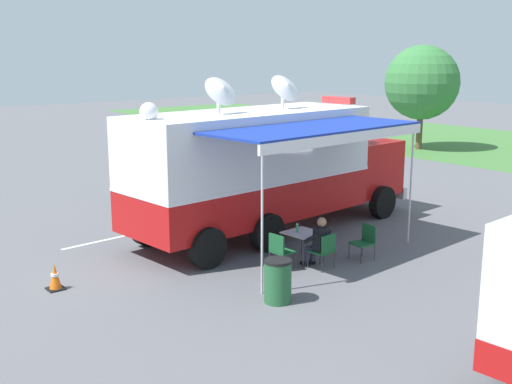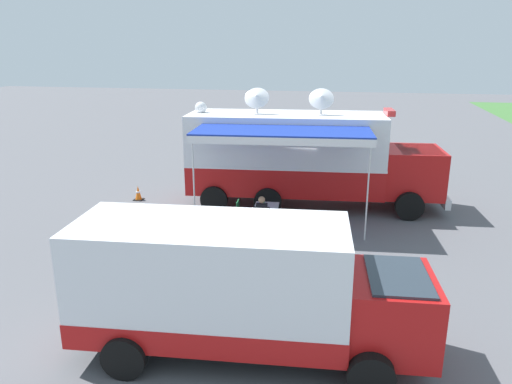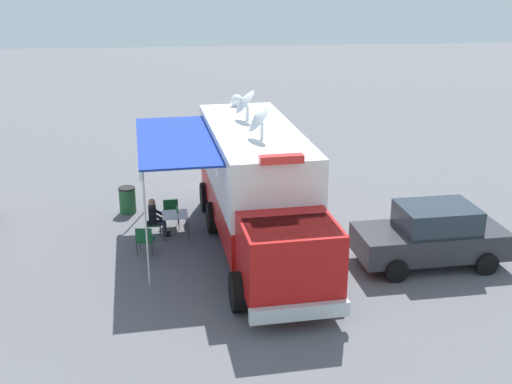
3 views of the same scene
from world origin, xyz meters
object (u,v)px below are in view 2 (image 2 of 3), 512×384
trash_bin (188,225)px  water_bottle (264,202)px  folding_chair_at_table (261,219)px  folding_chair_beside_table (241,211)px  car_behind_truck (353,158)px  command_truck (305,156)px  folding_chair_spare_by_truck (302,223)px  traffic_cone (138,193)px  seated_responder (262,213)px  support_truck (238,289)px  folding_table (267,207)px

trash_bin → water_bottle: bearing=129.6°
folding_chair_at_table → folding_chair_beside_table: same height
folding_chair_beside_table → water_bottle: bearing=106.5°
car_behind_truck → command_truck: bearing=-20.3°
folding_chair_at_table → folding_chair_spare_by_truck: size_ratio=1.00×
traffic_cone → car_behind_truck: (-5.37, 8.31, 0.60)m
folding_chair_beside_table → car_behind_truck: (-7.40, 3.64, 0.37)m
command_truck → seated_responder: (3.10, -1.08, -1.30)m
folding_chair_at_table → support_truck: (6.38, 0.75, 0.87)m
folding_chair_at_table → support_truck: 6.49m
folding_table → water_bottle: 0.21m
folding_chair_beside_table → seated_responder: 0.94m
folding_table → folding_chair_at_table: 0.82m
command_truck → folding_chair_at_table: 3.74m
command_truck → folding_chair_beside_table: 3.53m
folding_chair_beside_table → folding_chair_spare_by_truck: size_ratio=1.00×
command_truck → folding_chair_at_table: command_truck is taller
folding_chair_beside_table → seated_responder: size_ratio=0.70×
command_truck → water_bottle: (2.41, -1.14, -1.11)m
water_bottle → folding_chair_beside_table: (0.22, -0.73, -0.32)m
folding_chair_spare_by_truck → car_behind_truck: car_behind_truck is taller
folding_chair_beside_table → traffic_cone: 5.10m
command_truck → folding_chair_spare_by_truck: (3.36, 0.27, -1.43)m
folding_table → car_behind_truck: car_behind_truck is taller
support_truck → command_truck: bearing=178.2°
folding_chair_at_table → traffic_cone: 6.12m
folding_chair_spare_by_truck → support_truck: 6.39m
folding_chair_beside_table → trash_bin: trash_bin is taller
water_bottle → folding_chair_at_table: water_bottle is taller
folding_chair_at_table → folding_chair_spare_by_truck: same height
seated_responder → trash_bin: seated_responder is taller
command_truck → support_truck: bearing=-1.8°
folding_table → folding_chair_at_table: size_ratio=0.99×
traffic_cone → support_truck: 11.06m
folding_table → folding_chair_beside_table: bearing=-80.4°
traffic_cone → folding_table: bearing=71.1°
folding_chair_at_table → seated_responder: size_ratio=0.70×
folding_chair_at_table → trash_bin: bearing=-68.4°
seated_responder → traffic_cone: (-2.50, -5.47, -0.37)m
trash_bin → car_behind_truck: size_ratio=0.21×
water_bottle → seated_responder: 0.71m
folding_chair_at_table → folding_chair_beside_table: size_ratio=1.00×
folding_chair_spare_by_truck → seated_responder: seated_responder is taller
folding_chair_beside_table → seated_responder: bearing=59.8°
seated_responder → folding_chair_spare_by_truck: bearing=78.8°
traffic_cone → trash_bin: bearing=43.0°
folding_chair_at_table → folding_chair_spare_by_truck: bearing=86.6°
folding_table → support_truck: bearing=5.7°
command_truck → trash_bin: bearing=-38.0°
folding_table → command_truck: bearing=157.5°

